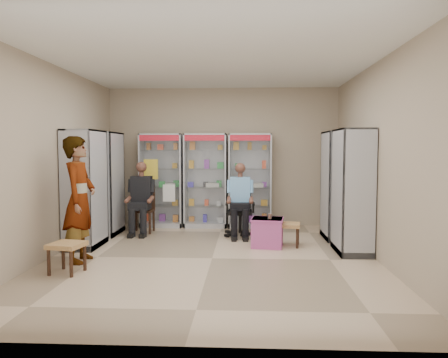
{
  "coord_description": "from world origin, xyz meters",
  "views": [
    {
      "loc": [
        0.51,
        -6.58,
        1.69
      ],
      "look_at": [
        0.15,
        0.7,
        1.18
      ],
      "focal_mm": 35.0,
      "sensor_mm": 36.0,
      "label": 1
    }
  ],
  "objects_px": {
    "standing_man": "(79,199)",
    "cabinet_back_left": "(162,180)",
    "cabinet_back_mid": "(206,180)",
    "woven_stool_b": "(67,258)",
    "wooden_chair": "(143,209)",
    "cabinet_right_near": "(352,191)",
    "cabinet_left_near": "(85,189)",
    "cabinet_back_right": "(250,181)",
    "cabinet_left_far": "(106,184)",
    "office_chair": "(240,209)",
    "cabinet_right_far": "(338,185)",
    "seated_shopkeeper": "(240,202)",
    "woven_stool_a": "(288,235)",
    "pink_trunk": "(267,232)"
  },
  "relations": [
    {
      "from": "standing_man",
      "to": "cabinet_back_left",
      "type": "bearing_deg",
      "value": -13.31
    },
    {
      "from": "cabinet_back_mid",
      "to": "woven_stool_b",
      "type": "relative_size",
      "value": 4.82
    },
    {
      "from": "cabinet_back_left",
      "to": "woven_stool_b",
      "type": "height_order",
      "value": "cabinet_back_left"
    },
    {
      "from": "wooden_chair",
      "to": "cabinet_back_left",
      "type": "bearing_deg",
      "value": 71.1
    },
    {
      "from": "cabinet_right_near",
      "to": "woven_stool_b",
      "type": "bearing_deg",
      "value": 108.55
    },
    {
      "from": "cabinet_back_left",
      "to": "cabinet_left_near",
      "type": "xyz_separation_m",
      "value": [
        -0.93,
        -2.03,
        0.0
      ]
    },
    {
      "from": "cabinet_back_right",
      "to": "wooden_chair",
      "type": "relative_size",
      "value": 2.13
    },
    {
      "from": "cabinet_left_far",
      "to": "office_chair",
      "type": "height_order",
      "value": "cabinet_left_far"
    },
    {
      "from": "cabinet_left_near",
      "to": "wooden_chair",
      "type": "relative_size",
      "value": 2.13
    },
    {
      "from": "wooden_chair",
      "to": "cabinet_right_far",
      "type": "bearing_deg",
      "value": -6.04
    },
    {
      "from": "cabinet_right_far",
      "to": "cabinet_back_left",
      "type": "bearing_deg",
      "value": 72.25
    },
    {
      "from": "cabinet_left_near",
      "to": "cabinet_left_far",
      "type": "bearing_deg",
      "value": 180.0
    },
    {
      "from": "cabinet_right_near",
      "to": "seated_shopkeeper",
      "type": "bearing_deg",
      "value": 56.2
    },
    {
      "from": "wooden_chair",
      "to": "woven_stool_b",
      "type": "xyz_separation_m",
      "value": [
        -0.35,
        -2.89,
        -0.26
      ]
    },
    {
      "from": "cabinet_back_left",
      "to": "cabinet_back_mid",
      "type": "xyz_separation_m",
      "value": [
        0.95,
        0.0,
        0.0
      ]
    },
    {
      "from": "wooden_chair",
      "to": "cabinet_back_mid",
      "type": "bearing_deg",
      "value": 31.31
    },
    {
      "from": "woven_stool_a",
      "to": "wooden_chair",
      "type": "bearing_deg",
      "value": 159.0
    },
    {
      "from": "cabinet_right_far",
      "to": "cabinet_right_near",
      "type": "distance_m",
      "value": 1.1
    },
    {
      "from": "cabinet_right_near",
      "to": "cabinet_back_left",
      "type": "bearing_deg",
      "value": 57.72
    },
    {
      "from": "seated_shopkeeper",
      "to": "standing_man",
      "type": "bearing_deg",
      "value": -139.93
    },
    {
      "from": "cabinet_left_near",
      "to": "woven_stool_a",
      "type": "bearing_deg",
      "value": 93.69
    },
    {
      "from": "woven_stool_a",
      "to": "cabinet_back_left",
      "type": "bearing_deg",
      "value": 144.72
    },
    {
      "from": "cabinet_back_right",
      "to": "office_chair",
      "type": "bearing_deg",
      "value": -101.37
    },
    {
      "from": "cabinet_back_right",
      "to": "cabinet_back_mid",
      "type": "bearing_deg",
      "value": 180.0
    },
    {
      "from": "cabinet_back_mid",
      "to": "cabinet_back_right",
      "type": "bearing_deg",
      "value": 0.0
    },
    {
      "from": "cabinet_back_right",
      "to": "office_chair",
      "type": "relative_size",
      "value": 1.92
    },
    {
      "from": "office_chair",
      "to": "pink_trunk",
      "type": "height_order",
      "value": "office_chair"
    },
    {
      "from": "cabinet_left_near",
      "to": "standing_man",
      "type": "height_order",
      "value": "cabinet_left_near"
    },
    {
      "from": "woven_stool_a",
      "to": "office_chair",
      "type": "bearing_deg",
      "value": 134.98
    },
    {
      "from": "woven_stool_a",
      "to": "cabinet_right_far",
      "type": "bearing_deg",
      "value": 34.64
    },
    {
      "from": "cabinet_back_left",
      "to": "woven_stool_b",
      "type": "bearing_deg",
      "value": -99.42
    },
    {
      "from": "cabinet_left_near",
      "to": "office_chair",
      "type": "height_order",
      "value": "cabinet_left_near"
    },
    {
      "from": "seated_shopkeeper",
      "to": "woven_stool_a",
      "type": "relative_size",
      "value": 3.33
    },
    {
      "from": "pink_trunk",
      "to": "office_chair",
      "type": "bearing_deg",
      "value": 117.54
    },
    {
      "from": "office_chair",
      "to": "cabinet_back_mid",
      "type": "bearing_deg",
      "value": 128.1
    },
    {
      "from": "cabinet_right_near",
      "to": "office_chair",
      "type": "bearing_deg",
      "value": 55.13
    },
    {
      "from": "seated_shopkeeper",
      "to": "cabinet_left_near",
      "type": "bearing_deg",
      "value": -159.01
    },
    {
      "from": "pink_trunk",
      "to": "woven_stool_b",
      "type": "xyz_separation_m",
      "value": [
        -2.79,
        -1.74,
        -0.04
      ]
    },
    {
      "from": "office_chair",
      "to": "cabinet_right_near",
      "type": "bearing_deg",
      "value": -35.03
    },
    {
      "from": "cabinet_back_left",
      "to": "office_chair",
      "type": "bearing_deg",
      "value": -29.35
    },
    {
      "from": "cabinet_right_near",
      "to": "office_chair",
      "type": "xyz_separation_m",
      "value": [
        -1.82,
        1.27,
        -0.48
      ]
    },
    {
      "from": "cabinet_right_near",
      "to": "standing_man",
      "type": "relative_size",
      "value": 1.07
    },
    {
      "from": "office_chair",
      "to": "woven_stool_b",
      "type": "bearing_deg",
      "value": -131.14
    },
    {
      "from": "office_chair",
      "to": "seated_shopkeeper",
      "type": "height_order",
      "value": "seated_shopkeeper"
    },
    {
      "from": "cabinet_back_mid",
      "to": "woven_stool_a",
      "type": "relative_size",
      "value": 5.04
    },
    {
      "from": "cabinet_back_left",
      "to": "office_chair",
      "type": "relative_size",
      "value": 1.92
    },
    {
      "from": "woven_stool_b",
      "to": "cabinet_back_left",
      "type": "bearing_deg",
      "value": 80.58
    },
    {
      "from": "cabinet_left_far",
      "to": "cabinet_left_near",
      "type": "height_order",
      "value": "same"
    },
    {
      "from": "cabinet_left_near",
      "to": "cabinet_right_far",
      "type": "bearing_deg",
      "value": 101.41
    },
    {
      "from": "cabinet_back_right",
      "to": "wooden_chair",
      "type": "bearing_deg",
      "value": -161.25
    }
  ]
}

